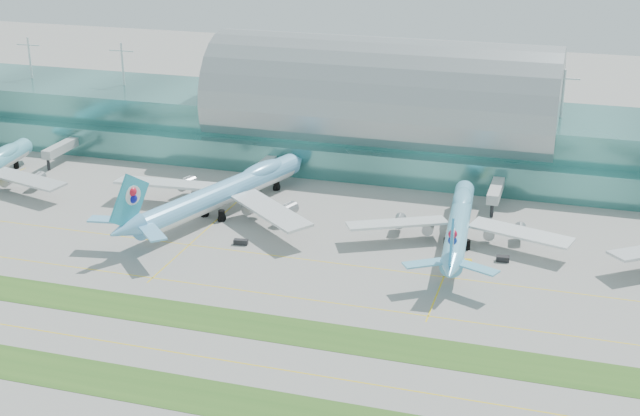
% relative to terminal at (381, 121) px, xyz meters
% --- Properties ---
extents(ground, '(700.00, 700.00, 0.00)m').
position_rel_terminal_xyz_m(ground, '(-0.01, -128.79, -14.23)').
color(ground, gray).
rests_on(ground, ground).
extents(terminal, '(340.00, 69.10, 36.00)m').
position_rel_terminal_xyz_m(terminal, '(0.00, 0.00, 0.00)').
color(terminal, '#3D7A75').
rests_on(terminal, ground).
extents(grass_strip_near, '(420.00, 12.00, 0.08)m').
position_rel_terminal_xyz_m(grass_strip_near, '(-0.01, -156.79, -14.19)').
color(grass_strip_near, '#2D591E').
rests_on(grass_strip_near, ground).
extents(grass_strip_far, '(420.00, 12.00, 0.08)m').
position_rel_terminal_xyz_m(grass_strip_far, '(-0.01, -126.79, -14.19)').
color(grass_strip_far, '#2D591E').
rests_on(grass_strip_far, ground).
extents(taxiline_b, '(420.00, 0.35, 0.01)m').
position_rel_terminal_xyz_m(taxiline_b, '(-0.01, -142.79, -14.22)').
color(taxiline_b, yellow).
rests_on(taxiline_b, ground).
extents(taxiline_c, '(420.00, 0.35, 0.01)m').
position_rel_terminal_xyz_m(taxiline_c, '(-0.01, -110.79, -14.22)').
color(taxiline_c, yellow).
rests_on(taxiline_c, ground).
extents(taxiline_d, '(420.00, 0.35, 0.01)m').
position_rel_terminal_xyz_m(taxiline_d, '(-0.01, -88.79, -14.22)').
color(taxiline_d, yellow).
rests_on(taxiline_d, ground).
extents(airliner_b, '(69.76, 81.03, 22.95)m').
position_rel_terminal_xyz_m(airliner_b, '(-32.92, -64.21, -7.15)').
color(airliner_b, '#69B7E9').
rests_on(airliner_b, ground).
extents(airliner_c, '(61.61, 70.20, 19.31)m').
position_rel_terminal_xyz_m(airliner_c, '(37.32, -65.89, -8.27)').
color(airliner_c, '#65BCE0').
rests_on(airliner_c, ground).
extents(gse_c, '(4.18, 2.62, 1.54)m').
position_rel_terminal_xyz_m(gse_c, '(-49.58, -79.98, -13.46)').
color(gse_c, black).
rests_on(gse_c, ground).
extents(gse_d, '(4.09, 2.18, 1.44)m').
position_rel_terminal_xyz_m(gse_d, '(-19.54, -84.38, -13.51)').
color(gse_d, black).
rests_on(gse_d, ground).
extents(gse_e, '(4.12, 2.64, 1.51)m').
position_rel_terminal_xyz_m(gse_e, '(41.26, -80.20, -13.47)').
color(gse_e, gold).
rests_on(gse_e, ground).
extents(gse_f, '(3.58, 2.17, 1.48)m').
position_rel_terminal_xyz_m(gse_f, '(50.54, -74.88, -13.49)').
color(gse_f, black).
rests_on(gse_f, ground).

